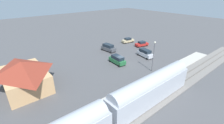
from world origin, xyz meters
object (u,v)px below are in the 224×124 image
Objects in this scene: pedestrian_on_platform at (151,79)px; suv_green at (117,60)px; sedan_red at (142,44)px; suv_silver at (145,53)px; suv_charcoal at (108,48)px; station_building at (24,75)px; sedan_tan at (128,40)px; light_pole_near_platform at (154,53)px.

suv_green is at bearing -7.28° from pedestrian_on_platform.
pedestrian_on_platform reaches higher than sedan_red.
suv_silver is 1.01× the size of suv_charcoal.
station_building is 30.69m from suv_silver.
suv_silver is at bearing -153.53° from suv_charcoal.
sedan_red is 6.04m from sedan_tan.
suv_green is 9.67m from suv_charcoal.
station_building is 2.45× the size of sedan_tan.
sedan_red is (17.08, -17.12, -0.40)m from pedestrian_on_platform.
light_pole_near_platform is at bearing 138.27° from sedan_red.
suv_green is (-2.85, -21.13, -1.81)m from station_building.
suv_silver is (-1.61, -9.18, 0.00)m from suv_green.
light_pole_near_platform is (-17.16, 0.44, 3.50)m from suv_charcoal.
suv_charcoal is at bearing 102.08° from sedan_tan.
pedestrian_on_platform is at bearing 133.97° from suv_silver.
pedestrian_on_platform is at bearing 125.23° from light_pole_near_platform.
sedan_tan is at bearing -77.03° from station_building.
pedestrian_on_platform is 0.36× the size of sedan_red.
suv_green is at bearing 155.60° from suv_charcoal.
sedan_tan is at bearing -35.46° from pedestrian_on_platform.
pedestrian_on_platform is at bearing 172.72° from suv_green.
station_building is 24.61m from pedestrian_on_platform.
light_pole_near_platform is (3.59, -5.08, 3.37)m from pedestrian_on_platform.
suv_green reaches higher than sedan_red.
suv_charcoal is (10.42, 5.19, 0.00)m from suv_silver.
pedestrian_on_platform is 0.33× the size of suv_silver.
light_pole_near_platform reaches higher than station_building.
sedan_red is 16.42m from suv_green.
station_building is at bearing 65.59° from light_pole_near_platform.
station_building is 2.40× the size of sedan_red.
pedestrian_on_platform is at bearing -127.04° from station_building.
suv_green is at bearing 80.06° from suv_silver.
light_pole_near_platform is at bearing -54.77° from pedestrian_on_platform.
suv_charcoal is (3.67, 11.60, 0.27)m from sedan_red.
suv_silver is (10.33, -10.71, -0.13)m from pedestrian_on_platform.
station_building is at bearing 81.63° from suv_silver.
suv_charcoal is (-2.34, 10.92, 0.27)m from sedan_tan.
suv_silver is 11.64m from suv_charcoal.
suv_silver is 0.70× the size of light_pole_near_platform.
light_pole_near_platform reaches higher than suv_charcoal.
suv_green is (-11.15, 14.92, 0.27)m from sedan_tan.
suv_silver is at bearing -46.03° from pedestrian_on_platform.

